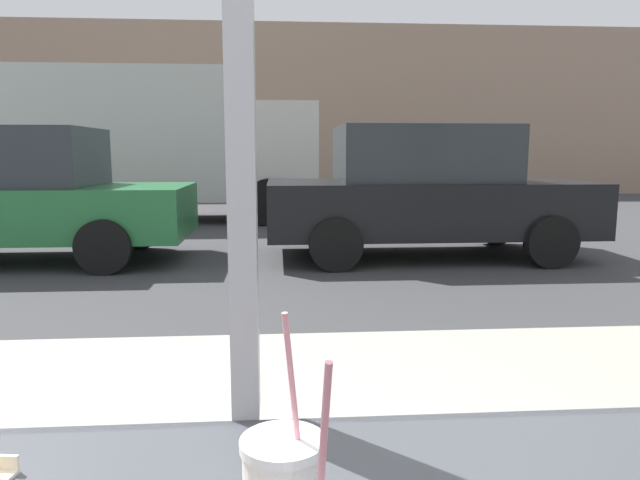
% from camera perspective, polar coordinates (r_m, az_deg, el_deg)
% --- Properties ---
extents(ground_plane, '(60.00, 60.00, 0.00)m').
position_cam_1_polar(ground_plane, '(9.07, -4.57, -0.26)').
color(ground_plane, '#38383A').
extents(sidewalk_strip, '(16.00, 2.80, 0.13)m').
position_cam_1_polar(sidewalk_strip, '(2.89, -5.26, -18.93)').
color(sidewalk_strip, '#9E998E').
rests_on(sidewalk_strip, ground).
extents(building_facade_far, '(28.00, 1.20, 5.35)m').
position_cam_1_polar(building_facade_far, '(19.32, -4.52, 12.42)').
color(building_facade_far, gray).
rests_on(building_facade_far, ground).
extents(parked_car_green, '(4.43, 1.95, 1.70)m').
position_cam_1_polar(parked_car_green, '(8.37, -28.24, 3.91)').
color(parked_car_green, '#236B38').
rests_on(parked_car_green, ground).
extents(parked_car_black, '(4.23, 2.00, 1.73)m').
position_cam_1_polar(parked_car_black, '(7.90, 10.24, 4.68)').
color(parked_car_black, black).
rests_on(parked_car_black, ground).
extents(box_truck, '(6.99, 2.44, 2.98)m').
position_cam_1_polar(box_truck, '(12.48, -17.68, 9.28)').
color(box_truck, beige).
rests_on(box_truck, ground).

